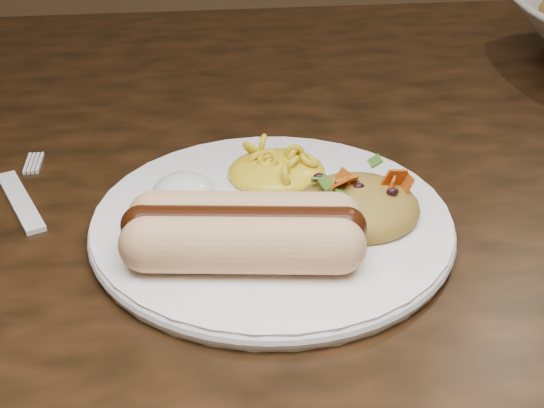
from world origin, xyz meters
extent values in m
cube|color=#351C0D|center=(0.00, 0.00, 0.73)|extent=(1.60, 0.90, 0.04)
cylinder|color=white|center=(0.00, -0.11, 0.76)|extent=(0.30, 0.30, 0.01)
cylinder|color=#F1B086|center=(-0.03, -0.17, 0.78)|extent=(0.13, 0.05, 0.04)
cylinder|color=#F1B086|center=(-0.03, -0.14, 0.78)|extent=(0.13, 0.05, 0.04)
cylinder|color=black|center=(-0.03, -0.16, 0.79)|extent=(0.14, 0.04, 0.03)
ellipsoid|color=yellow|center=(0.01, -0.05, 0.78)|extent=(0.09, 0.08, 0.03)
ellipsoid|color=white|center=(-0.07, -0.08, 0.78)|extent=(0.06, 0.06, 0.03)
ellipsoid|color=#C2562A|center=(0.06, -0.11, 0.78)|extent=(0.09, 0.09, 0.04)
cube|color=silver|center=(-0.20, -0.05, 0.75)|extent=(0.08, 0.14, 0.00)
camera|label=1|loc=(-0.05, -0.58, 1.06)|focal=50.00mm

